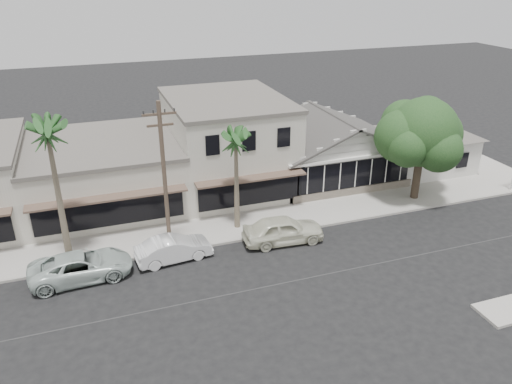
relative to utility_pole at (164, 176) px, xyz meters
name	(u,v)px	position (x,y,z in m)	size (l,w,h in m)	color
ground	(349,270)	(9.00, -5.20, -4.79)	(140.00, 140.00, 0.00)	black
sidewalk_north	(182,235)	(1.00, 1.55, -4.71)	(90.00, 3.50, 0.15)	#9E9991
corner_shop	(330,145)	(14.00, 7.27, -2.17)	(10.40, 8.60, 5.10)	beige
side_cottage	(425,151)	(22.20, 6.30, -3.29)	(6.00, 6.00, 3.00)	beige
row_building_near	(227,144)	(6.00, 8.30, -1.54)	(8.00, 10.00, 6.50)	beige
row_building_midnear	(104,174)	(-3.00, 8.30, -2.69)	(10.00, 10.00, 4.20)	beige
utility_pole	(164,176)	(0.00, 0.00, 0.00)	(1.80, 0.24, 9.00)	brown
car_0	(283,230)	(6.67, -1.16, -3.95)	(1.97, 4.89, 1.67)	beige
car_1	(174,249)	(0.04, -0.97, -4.08)	(1.50, 4.30, 1.42)	white
car_2	(81,266)	(-4.96, -1.18, -4.05)	(2.46, 5.32, 1.48)	#B6C4BE
shade_tree	(420,133)	(17.80, 1.60, 0.07)	(6.66, 6.02, 7.39)	#403527
palm_east	(236,139)	(4.55, 1.37, 1.19)	(3.21, 3.21, 7.05)	#726651
palm_mid	(47,132)	(-5.56, 0.59, 2.93)	(3.20, 3.20, 8.99)	#726651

